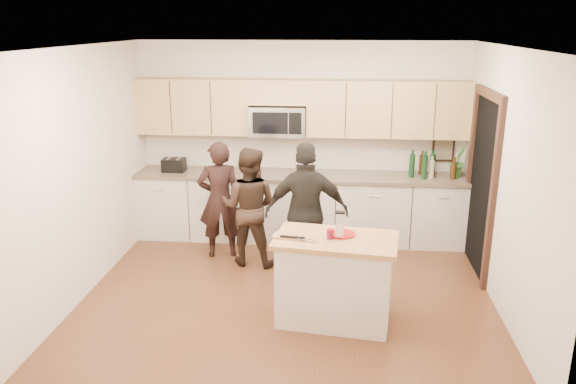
# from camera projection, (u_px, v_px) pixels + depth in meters

# --- Properties ---
(floor) EXTENTS (4.50, 4.50, 0.00)m
(floor) POSITION_uv_depth(u_px,v_px,m) (288.00, 293.00, 6.34)
(floor) COLOR #57301E
(floor) RESTS_ON ground
(room_shell) EXTENTS (4.52, 4.02, 2.71)m
(room_shell) POSITION_uv_depth(u_px,v_px,m) (288.00, 143.00, 5.84)
(room_shell) COLOR beige
(room_shell) RESTS_ON ground
(back_cabinetry) EXTENTS (4.50, 0.66, 0.94)m
(back_cabinetry) POSITION_uv_depth(u_px,v_px,m) (300.00, 206.00, 7.81)
(back_cabinetry) COLOR beige
(back_cabinetry) RESTS_ON ground
(upper_cabinetry) EXTENTS (4.50, 0.33, 0.75)m
(upper_cabinetry) POSITION_uv_depth(u_px,v_px,m) (303.00, 106.00, 7.55)
(upper_cabinetry) COLOR tan
(upper_cabinetry) RESTS_ON ground
(microwave) EXTENTS (0.76, 0.41, 0.40)m
(microwave) POSITION_uv_depth(u_px,v_px,m) (278.00, 121.00, 7.60)
(microwave) COLOR silver
(microwave) RESTS_ON ground
(doorway) EXTENTS (0.06, 1.25, 2.20)m
(doorway) POSITION_uv_depth(u_px,v_px,m) (482.00, 178.00, 6.66)
(doorway) COLOR black
(doorway) RESTS_ON ground
(framed_picture) EXTENTS (0.30, 0.03, 0.38)m
(framed_picture) POSITION_uv_depth(u_px,v_px,m) (443.00, 148.00, 7.68)
(framed_picture) COLOR black
(framed_picture) RESTS_ON ground
(dish_towel) EXTENTS (0.34, 0.60, 0.48)m
(dish_towel) POSITION_uv_depth(u_px,v_px,m) (229.00, 186.00, 7.62)
(dish_towel) COLOR white
(dish_towel) RESTS_ON ground
(island) EXTENTS (1.28, 0.84, 0.90)m
(island) POSITION_uv_depth(u_px,v_px,m) (335.00, 279.00, 5.65)
(island) COLOR beige
(island) RESTS_ON ground
(red_plate) EXTENTS (0.27, 0.27, 0.02)m
(red_plate) POSITION_uv_depth(u_px,v_px,m) (341.00, 234.00, 5.60)
(red_plate) COLOR #9C0E0F
(red_plate) RESTS_ON island
(box_grater) EXTENTS (0.09, 0.06, 0.26)m
(box_grater) POSITION_uv_depth(u_px,v_px,m) (340.00, 224.00, 5.47)
(box_grater) COLOR silver
(box_grater) RESTS_ON red_plate
(drink_glass) EXTENTS (0.07, 0.07, 0.10)m
(drink_glass) POSITION_uv_depth(u_px,v_px,m) (330.00, 234.00, 5.48)
(drink_glass) COLOR maroon
(drink_glass) RESTS_ON island
(cutting_board) EXTENTS (0.31, 0.20, 0.02)m
(cutting_board) POSITION_uv_depth(u_px,v_px,m) (288.00, 236.00, 5.53)
(cutting_board) COLOR #B18049
(cutting_board) RESTS_ON island
(tongs) EXTENTS (0.25, 0.06, 0.02)m
(tongs) POSITION_uv_depth(u_px,v_px,m) (292.00, 237.00, 5.46)
(tongs) COLOR black
(tongs) RESTS_ON cutting_board
(knife) EXTENTS (0.19, 0.05, 0.01)m
(knife) POSITION_uv_depth(u_px,v_px,m) (307.00, 240.00, 5.41)
(knife) COLOR silver
(knife) RESTS_ON cutting_board
(toaster) EXTENTS (0.30, 0.22, 0.18)m
(toaster) POSITION_uv_depth(u_px,v_px,m) (174.00, 165.00, 7.79)
(toaster) COLOR black
(toaster) RESTS_ON back_cabinetry
(bottle_cluster) EXTENTS (0.68, 0.32, 0.38)m
(bottle_cluster) POSITION_uv_depth(u_px,v_px,m) (432.00, 165.00, 7.48)
(bottle_cluster) COLOR black
(bottle_cluster) RESTS_ON back_cabinetry
(orchid) EXTENTS (0.31, 0.30, 0.44)m
(orchid) POSITION_uv_depth(u_px,v_px,m) (457.00, 161.00, 7.45)
(orchid) COLOR #327B31
(orchid) RESTS_ON back_cabinetry
(woman_left) EXTENTS (0.63, 0.49, 1.52)m
(woman_left) POSITION_uv_depth(u_px,v_px,m) (220.00, 200.00, 7.15)
(woman_left) COLOR black
(woman_left) RESTS_ON ground
(woman_center) EXTENTS (0.79, 0.65, 1.49)m
(woman_center) POSITION_uv_depth(u_px,v_px,m) (249.00, 207.00, 6.93)
(woman_center) COLOR black
(woman_center) RESTS_ON ground
(woman_right) EXTENTS (1.00, 0.50, 1.65)m
(woman_right) POSITION_uv_depth(u_px,v_px,m) (307.00, 213.00, 6.47)
(woman_right) COLOR black
(woman_right) RESTS_ON ground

